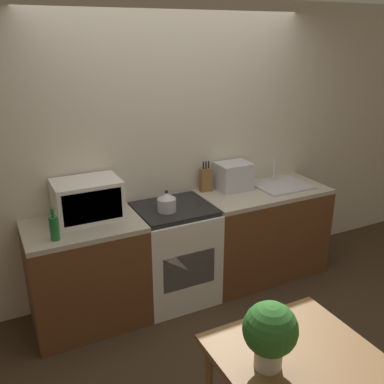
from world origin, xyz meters
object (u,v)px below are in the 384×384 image
microwave (87,199)px  stove_range (174,253)px  kettle (167,202)px  dining_table (295,368)px  bottle (54,228)px  toaster_oven (234,176)px

microwave → stove_range: bearing=-8.4°
kettle → dining_table: size_ratio=0.23×
bottle → toaster_oven: (1.73, 0.34, 0.03)m
kettle → toaster_oven: 0.82m
stove_range → kettle: (-0.09, -0.06, 0.53)m
bottle → dining_table: size_ratio=0.30×
toaster_oven → dining_table: toaster_oven is taller
kettle → dining_table: (0.01, -1.69, -0.36)m
bottle → toaster_oven: bearing=11.1°
stove_range → microwave: microwave is taller
kettle → stove_range: bearing=32.7°
stove_range → microwave: size_ratio=1.72×
toaster_oven → bottle: bearing=-168.9°
toaster_oven → stove_range: bearing=-167.1°
kettle → microwave: 0.65m
kettle → microwave: bearing=165.5°
kettle → microwave: (-0.62, 0.16, 0.08)m
kettle → microwave: size_ratio=0.36×
kettle → dining_table: kettle is taller
dining_table → microwave: bearing=108.8°
stove_range → toaster_oven: toaster_oven is taller
kettle → toaster_oven: size_ratio=0.59×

